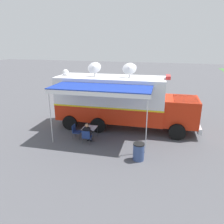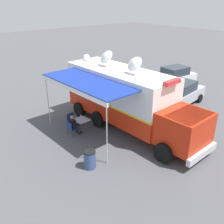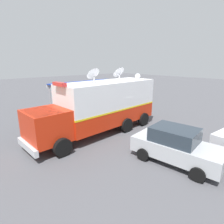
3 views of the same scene
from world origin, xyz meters
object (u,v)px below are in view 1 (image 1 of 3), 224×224
Objects in this scene: command_truck at (121,100)px; car_behind_truck at (133,96)px; water_bottle at (87,125)px; trash_bin at (139,152)px; folding_chair_at_table at (87,136)px; folding_chair_beside_table at (76,130)px; seated_responder at (88,133)px; car_far_corner at (111,88)px; folding_table at (90,128)px.

command_truck is 2.18× the size of car_behind_truck.
water_bottle is 8.02m from car_behind_truck.
folding_chair_at_table is at bearing -106.52° from trash_bin.
seated_responder reaches higher than folding_chair_beside_table.
car_behind_truck is 1.01× the size of car_far_corner.
folding_chair_beside_table is 1.05m from seated_responder.
water_bottle is 0.79m from folding_chair_beside_table.
car_far_corner is (-10.88, -1.74, 0.21)m from folding_table.
water_bottle reaches higher than trash_bin.
car_behind_truck is at bearing -167.86° from trash_bin.
folding_chair_at_table is at bearing 9.01° from car_far_corner.
car_behind_truck reaches higher than folding_table.
command_truck reaches higher than water_bottle.
folding_table is 0.19× the size of car_far_corner.
trash_bin is at bearing 69.50° from folding_chair_beside_table.
water_bottle is at bearing -161.54° from folding_chair_at_table.
seated_responder reaches higher than trash_bin.
command_truck is 11.53× the size of folding_table.
command_truck reaches higher than folding_chair_beside_table.
car_far_corner is at bearing -170.99° from folding_chair_at_table.
car_far_corner is (-10.83, -1.57, 0.05)m from water_bottle.
car_far_corner is at bearing -170.88° from seated_responder.
car_far_corner reaches higher than water_bottle.
command_truck is 2.20× the size of car_far_corner.
trash_bin is (0.94, 3.18, -0.06)m from folding_chair_at_table.
trash_bin reaches higher than folding_table.
seated_responder is at bearing -7.31° from car_behind_truck.
trash_bin is (1.55, 4.14, -0.06)m from folding_chair_beside_table.
command_truck is at bearing 148.71° from folding_table.
folding_chair_beside_table is (2.53, -2.27, -1.43)m from command_truck.
folding_chair_at_table is (0.85, 0.28, -0.32)m from water_bottle.
command_truck reaches higher than folding_table.
trash_bin is 9.93m from car_behind_truck.
water_bottle is (-0.05, -0.17, 0.16)m from folding_table.
folding_chair_beside_table is at bearing -113.57° from seated_responder.
car_behind_truck is at bearing 172.69° from seated_responder.
seated_responder is at bearing -109.55° from trash_bin.
folding_chair_at_table is at bearing 8.18° from folding_table.
folding_chair_at_table is 0.23m from seated_responder.
folding_chair_beside_table is at bearing -77.18° from folding_table.
folding_chair_beside_table is (0.25, -0.68, -0.32)m from water_bottle.
car_behind_truck and car_far_corner have the same top height.
folding_chair_beside_table reaches higher than folding_table.
command_truck is at bearing 138.10° from folding_chair_beside_table.
folding_chair_at_table is 11.83m from car_far_corner.
command_truck is 42.76× the size of water_bottle.
water_bottle is at bearing 8.23° from car_far_corner.
seated_responder is 0.28× the size of car_behind_truck.
car_behind_truck is (-8.75, 1.09, 0.37)m from folding_chair_at_table.
car_far_corner reaches higher than folding_chair_beside_table.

